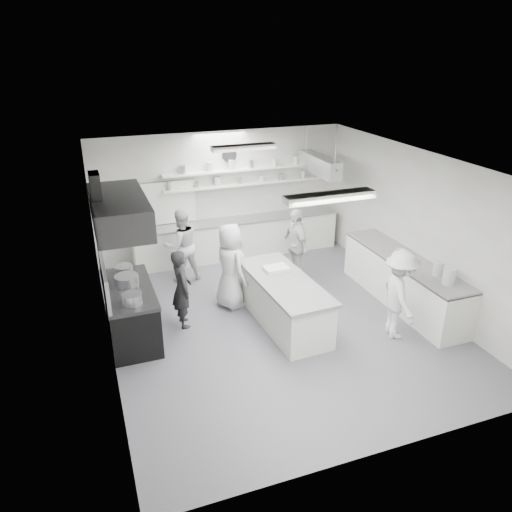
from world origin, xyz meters
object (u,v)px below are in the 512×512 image
object	(u,v)px
back_counter	(238,238)
right_counter	(403,281)
prep_island	(284,303)
cook_back	(181,245)
stove	(131,314)
cook_stove	(182,289)

from	to	relation	value
back_counter	right_counter	bearing A→B (deg)	-55.35
right_counter	prep_island	bearing A→B (deg)	178.41
cook_back	right_counter	bearing A→B (deg)	137.86
prep_island	cook_back	distance (m)	2.84
back_counter	prep_island	bearing A→B (deg)	-93.40
back_counter	cook_back	bearing A→B (deg)	-150.99
back_counter	cook_back	world-z (taller)	cook_back
stove	prep_island	bearing A→B (deg)	-11.08
stove	cook_stove	world-z (taller)	cook_stove
stove	back_counter	distance (m)	4.03
cook_stove	right_counter	bearing A→B (deg)	-99.72
back_counter	cook_back	distance (m)	1.82
stove	prep_island	distance (m)	2.75
prep_island	cook_back	size ratio (longest dim) A/B	1.42
stove	back_counter	xyz separation A→B (m)	(2.90, 2.80, 0.01)
cook_back	prep_island	bearing A→B (deg)	109.75
right_counter	cook_stove	bearing A→B (deg)	171.16
right_counter	cook_stove	world-z (taller)	cook_stove
stove	back_counter	size ratio (longest dim) A/B	0.36
back_counter	cook_stove	bearing A→B (deg)	-125.70
back_counter	cook_back	size ratio (longest dim) A/B	3.06
stove	cook_stove	xyz separation A→B (m)	(0.94, 0.07, 0.29)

